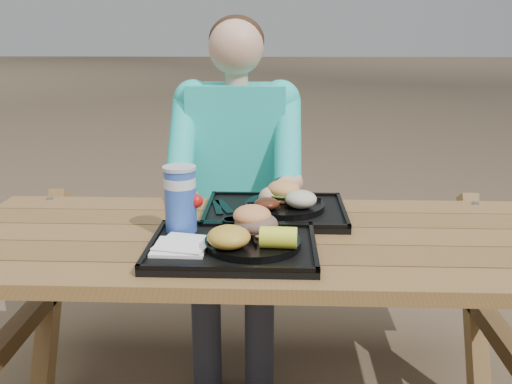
{
  "coord_description": "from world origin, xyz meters",
  "views": [
    {
      "loc": [
        0.06,
        -1.58,
        1.33
      ],
      "look_at": [
        0.0,
        0.0,
        0.88
      ],
      "focal_mm": 40.0,
      "sensor_mm": 36.0,
      "label": 1
    }
  ],
  "objects": [
    {
      "name": "picnic_table",
      "position": [
        0.0,
        0.0,
        0.38
      ],
      "size": [
        1.8,
        1.49,
        0.75
      ],
      "primitive_type": null,
      "color": "#999999",
      "rests_on": "ground"
    },
    {
      "name": "tray_near",
      "position": [
        -0.06,
        -0.14,
        0.76
      ],
      "size": [
        0.45,
        0.35,
        0.02
      ],
      "primitive_type": "cube",
      "color": "black",
      "rests_on": "picnic_table"
    },
    {
      "name": "tray_far",
      "position": [
        0.06,
        0.18,
        0.76
      ],
      "size": [
        0.45,
        0.35,
        0.02
      ],
      "primitive_type": "cube",
      "color": "black",
      "rests_on": "picnic_table"
    },
    {
      "name": "plate_near",
      "position": [
        -0.0,
        -0.15,
        0.78
      ],
      "size": [
        0.26,
        0.26,
        0.02
      ],
      "primitive_type": "cylinder",
      "color": "black",
      "rests_on": "tray_near"
    },
    {
      "name": "plate_far",
      "position": [
        0.09,
        0.19,
        0.78
      ],
      "size": [
        0.26,
        0.26,
        0.02
      ],
      "primitive_type": "cylinder",
      "color": "black",
      "rests_on": "tray_far"
    },
    {
      "name": "napkin_stack",
      "position": [
        -0.2,
        -0.17,
        0.78
      ],
      "size": [
        0.14,
        0.14,
        0.02
      ],
      "primitive_type": "cube",
      "rotation": [
        0.0,
        0.0,
        -0.03
      ],
      "color": "white",
      "rests_on": "tray_near"
    },
    {
      "name": "soda_cup",
      "position": [
        -0.22,
        -0.03,
        0.86
      ],
      "size": [
        0.09,
        0.09,
        0.18
      ],
      "primitive_type": "cylinder",
      "color": "#1641AA",
      "rests_on": "tray_near"
    },
    {
      "name": "condiment_bbq",
      "position": [
        -0.07,
        -0.02,
        0.79
      ],
      "size": [
        0.06,
        0.06,
        0.03
      ],
      "primitive_type": "cylinder",
      "color": "black",
      "rests_on": "tray_near"
    },
    {
      "name": "condiment_mustard",
      "position": [
        -0.01,
        -0.01,
        0.78
      ],
      "size": [
        0.05,
        0.05,
        0.03
      ],
      "primitive_type": "cylinder",
      "color": "yellow",
      "rests_on": "tray_near"
    },
    {
      "name": "sandwich",
      "position": [
        0.0,
        -0.09,
        0.85
      ],
      "size": [
        0.11,
        0.11,
        0.12
      ],
      "primitive_type": null,
      "color": "#EA9152",
      "rests_on": "plate_near"
    },
    {
      "name": "mac_cheese",
      "position": [
        -0.06,
        -0.21,
        0.82
      ],
      "size": [
        0.11,
        0.11,
        0.06
      ],
      "primitive_type": "ellipsoid",
      "color": "gold",
      "rests_on": "plate_near"
    },
    {
      "name": "corn_cob",
      "position": [
        0.07,
        -0.21,
        0.82
      ],
      "size": [
        0.1,
        0.1,
        0.06
      ],
      "primitive_type": null,
      "rotation": [
        0.0,
        0.0,
        -0.06
      ],
      "color": "#F8FF35",
      "rests_on": "plate_near"
    },
    {
      "name": "cutlery_far",
      "position": [
        -0.11,
        0.2,
        0.77
      ],
      "size": [
        0.08,
        0.15,
        0.01
      ],
      "primitive_type": "cube",
      "rotation": [
        0.0,
        0.0,
        0.37
      ],
      "color": "black",
      "rests_on": "tray_far"
    },
    {
      "name": "burger",
      "position": [
        0.08,
        0.23,
        0.84
      ],
      "size": [
        0.11,
        0.11,
        0.1
      ],
      "primitive_type": null,
      "color": "#E69451",
      "rests_on": "plate_far"
    },
    {
      "name": "baked_beans",
      "position": [
        0.03,
        0.12,
        0.81
      ],
      "size": [
        0.08,
        0.08,
        0.04
      ],
      "primitive_type": "ellipsoid",
      "color": "#4B1D0F",
      "rests_on": "plate_far"
    },
    {
      "name": "potato_salad",
      "position": [
        0.14,
        0.14,
        0.82
      ],
      "size": [
        0.1,
        0.1,
        0.06
      ],
      "primitive_type": "ellipsoid",
      "color": "beige",
      "rests_on": "plate_far"
    },
    {
      "name": "diner",
      "position": [
        -0.1,
        0.64,
        0.64
      ],
      "size": [
        0.48,
        0.84,
        1.28
      ],
      "primitive_type": null,
      "color": "#17A6A6",
      "rests_on": "ground"
    }
  ]
}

